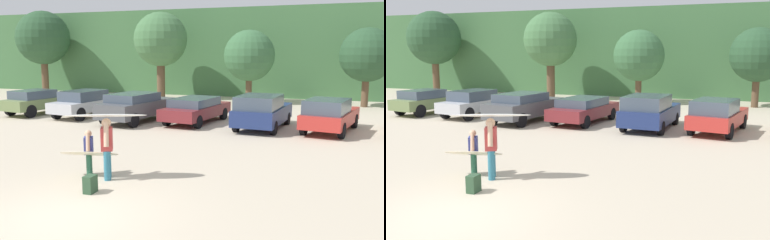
% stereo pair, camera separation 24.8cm
% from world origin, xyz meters
% --- Properties ---
extents(ground_plane, '(120.00, 120.00, 0.00)m').
position_xyz_m(ground_plane, '(0.00, 0.00, 0.00)').
color(ground_plane, beige).
extents(hillside_ridge, '(108.00, 12.00, 6.92)m').
position_xyz_m(hillside_ridge, '(0.00, 31.37, 3.46)').
color(hillside_ridge, '#427042').
rests_on(hillside_ridge, ground_plane).
extents(tree_far_right, '(4.47, 4.47, 6.93)m').
position_xyz_m(tree_far_right, '(-18.46, 22.89, 4.66)').
color(tree_far_right, brown).
rests_on(tree_far_right, ground_plane).
extents(tree_center_left, '(4.00, 4.00, 6.44)m').
position_xyz_m(tree_center_left, '(-7.39, 22.18, 4.40)').
color(tree_center_left, brown).
rests_on(tree_center_left, ground_plane).
extents(tree_right, '(3.49, 3.49, 5.02)m').
position_xyz_m(tree_right, '(-0.58, 21.68, 3.25)').
color(tree_right, brown).
rests_on(tree_right, ground_plane).
extents(tree_far_left, '(3.44, 3.44, 5.05)m').
position_xyz_m(tree_far_left, '(6.92, 22.05, 3.31)').
color(tree_far_left, brown).
rests_on(tree_far_left, ground_plane).
extents(parked_car_olive_green, '(2.44, 4.53, 1.39)m').
position_xyz_m(parked_car_olive_green, '(-10.85, 12.57, 0.75)').
color(parked_car_olive_green, '#6B7F4C').
rests_on(parked_car_olive_green, ground_plane).
extents(parked_car_silver, '(2.25, 4.29, 1.45)m').
position_xyz_m(parked_car_silver, '(-7.75, 12.50, 0.78)').
color(parked_car_silver, silver).
rests_on(parked_car_silver, ground_plane).
extents(parked_car_dark_gray, '(2.56, 4.76, 1.48)m').
position_xyz_m(parked_car_dark_gray, '(-4.30, 11.85, 0.81)').
color(parked_car_dark_gray, '#4C4F54').
rests_on(parked_car_dark_gray, ground_plane).
extents(parked_car_maroon, '(2.48, 4.78, 1.27)m').
position_xyz_m(parked_car_maroon, '(-1.37, 12.62, 0.70)').
color(parked_car_maroon, maroon).
rests_on(parked_car_maroon, ground_plane).
extents(parked_car_navy, '(2.20, 4.47, 1.60)m').
position_xyz_m(parked_car_navy, '(2.06, 11.97, 0.83)').
color(parked_car_navy, navy).
rests_on(parked_car_navy, ground_plane).
extents(parked_car_red, '(2.55, 4.57, 1.51)m').
position_xyz_m(parked_car_red, '(5.01, 12.11, 0.79)').
color(parked_car_red, '#B72D28').
rests_on(parked_car_red, ground_plane).
extents(person_adult, '(0.51, 0.80, 1.71)m').
position_xyz_m(person_adult, '(-0.63, 2.77, 0.97)').
color(person_adult, teal).
rests_on(person_adult, ground_plane).
extents(person_child, '(0.37, 0.55, 1.32)m').
position_xyz_m(person_child, '(-1.31, 2.90, 0.75)').
color(person_child, '#26593F').
rests_on(person_child, ground_plane).
extents(surfboard_white, '(2.30, 1.43, 0.19)m').
position_xyz_m(surfboard_white, '(-0.59, 2.71, 1.80)').
color(surfboard_white, white).
extents(surfboard_cream, '(1.78, 0.85, 0.26)m').
position_xyz_m(surfboard_cream, '(-1.21, 2.76, 0.67)').
color(surfboard_cream, beige).
extents(backpack_dropped, '(0.24, 0.34, 0.45)m').
position_xyz_m(backpack_dropped, '(-0.42, 1.56, 0.22)').
color(backpack_dropped, '#2D4C33').
rests_on(backpack_dropped, ground_plane).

